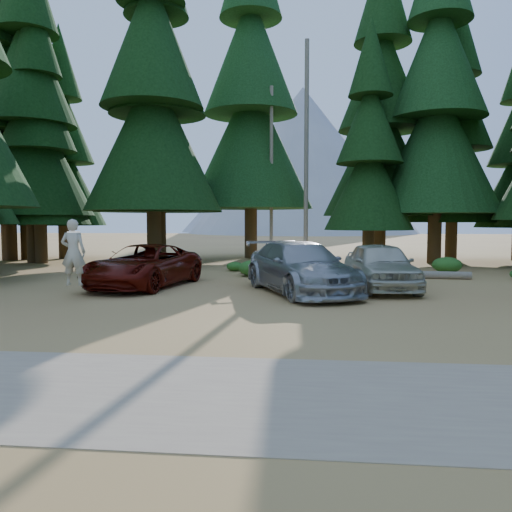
{
  "coord_description": "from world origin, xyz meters",
  "views": [
    {
      "loc": [
        0.82,
        -12.94,
        2.31
      ],
      "look_at": [
        -0.69,
        2.09,
        1.25
      ],
      "focal_mm": 35.0,
      "sensor_mm": 36.0,
      "label": 1
    }
  ],
  "objects_px": {
    "silver_minivan_right": "(380,266)",
    "log_mid": "(380,268)",
    "log_right": "(408,274)",
    "silver_minivan_center": "(301,267)",
    "log_left": "(285,271)",
    "frisbee_player": "(73,252)",
    "red_pickup": "(144,266)"
  },
  "relations": [
    {
      "from": "silver_minivan_right",
      "to": "log_mid",
      "type": "bearing_deg",
      "value": 76.05
    },
    {
      "from": "log_mid",
      "to": "log_right",
      "type": "relative_size",
      "value": 0.69
    },
    {
      "from": "silver_minivan_center",
      "to": "log_right",
      "type": "xyz_separation_m",
      "value": [
        4.3,
        4.51,
        -0.67
      ]
    },
    {
      "from": "log_left",
      "to": "frisbee_player",
      "type": "bearing_deg",
      "value": -129.04
    },
    {
      "from": "red_pickup",
      "to": "log_right",
      "type": "xyz_separation_m",
      "value": [
        9.79,
        3.62,
        -0.59
      ]
    },
    {
      "from": "red_pickup",
      "to": "silver_minivan_center",
      "type": "bearing_deg",
      "value": 0.7
    },
    {
      "from": "red_pickup",
      "to": "frisbee_player",
      "type": "xyz_separation_m",
      "value": [
        -1.01,
        -3.25,
        0.67
      ]
    },
    {
      "from": "frisbee_player",
      "to": "silver_minivan_right",
      "type": "bearing_deg",
      "value": -166.91
    },
    {
      "from": "silver_minivan_right",
      "to": "log_left",
      "type": "xyz_separation_m",
      "value": [
        -3.42,
        4.68,
        -0.67
      ]
    },
    {
      "from": "silver_minivan_right",
      "to": "log_left",
      "type": "distance_m",
      "value": 5.83
    },
    {
      "from": "log_mid",
      "to": "silver_minivan_right",
      "type": "bearing_deg",
      "value": -59.97
    },
    {
      "from": "silver_minivan_center",
      "to": "log_right",
      "type": "bearing_deg",
      "value": 22.51
    },
    {
      "from": "frisbee_player",
      "to": "log_mid",
      "type": "height_order",
      "value": "frisbee_player"
    },
    {
      "from": "silver_minivan_center",
      "to": "log_right",
      "type": "relative_size",
      "value": 1.18
    },
    {
      "from": "silver_minivan_right",
      "to": "log_right",
      "type": "height_order",
      "value": "silver_minivan_right"
    },
    {
      "from": "log_left",
      "to": "log_right",
      "type": "height_order",
      "value": "log_right"
    },
    {
      "from": "red_pickup",
      "to": "silver_minivan_right",
      "type": "relative_size",
      "value": 1.14
    },
    {
      "from": "log_left",
      "to": "log_mid",
      "type": "height_order",
      "value": "log_left"
    },
    {
      "from": "red_pickup",
      "to": "silver_minivan_center",
      "type": "relative_size",
      "value": 0.95
    },
    {
      "from": "log_right",
      "to": "log_left",
      "type": "bearing_deg",
      "value": 172.0
    },
    {
      "from": "red_pickup",
      "to": "log_left",
      "type": "height_order",
      "value": "red_pickup"
    },
    {
      "from": "log_left",
      "to": "silver_minivan_center",
      "type": "bearing_deg",
      "value": -86.02
    },
    {
      "from": "log_left",
      "to": "log_mid",
      "type": "distance_m",
      "value": 4.66
    },
    {
      "from": "silver_minivan_center",
      "to": "log_mid",
      "type": "height_order",
      "value": "silver_minivan_center"
    },
    {
      "from": "silver_minivan_right",
      "to": "log_left",
      "type": "bearing_deg",
      "value": 120.46
    },
    {
      "from": "silver_minivan_right",
      "to": "log_right",
      "type": "relative_size",
      "value": 0.99
    },
    {
      "from": "log_mid",
      "to": "frisbee_player",
      "type": "bearing_deg",
      "value": -97.69
    },
    {
      "from": "log_left",
      "to": "log_right",
      "type": "xyz_separation_m",
      "value": [
        5.05,
        -1.18,
        0.02
      ]
    },
    {
      "from": "red_pickup",
      "to": "silver_minivan_center",
      "type": "distance_m",
      "value": 5.56
    },
    {
      "from": "red_pickup",
      "to": "log_mid",
      "type": "bearing_deg",
      "value": 45.53
    },
    {
      "from": "frisbee_player",
      "to": "log_mid",
      "type": "xyz_separation_m",
      "value": [
        10.09,
        9.74,
        -1.28
      ]
    },
    {
      "from": "red_pickup",
      "to": "silver_minivan_right",
      "type": "height_order",
      "value": "silver_minivan_right"
    }
  ]
}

